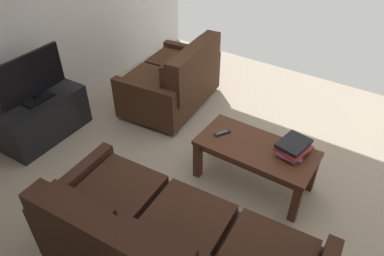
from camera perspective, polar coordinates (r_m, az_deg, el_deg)
ground_plane at (r=3.56m, az=6.00°, el=-8.44°), size 4.92×5.02×0.01m
sofa_main at (r=2.61m, az=-3.07°, el=-19.23°), size 2.05×1.01×0.83m
loveseat_near at (r=4.40m, az=-2.79°, el=7.60°), size 0.94×1.31×0.86m
coffee_table at (r=3.32m, az=10.17°, el=-3.92°), size 1.07×0.52×0.45m
tv_stand at (r=4.27m, az=-22.69°, el=1.52°), size 0.48×0.97×0.48m
flat_tv at (r=4.02m, az=-24.39°, el=7.36°), size 0.21×0.77×0.51m
book_stack at (r=3.24m, az=15.93°, el=-3.04°), size 0.29×0.34×0.12m
tv_remote at (r=3.38m, az=4.84°, el=-0.79°), size 0.12×0.16×0.02m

